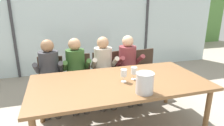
# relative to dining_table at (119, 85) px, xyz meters

# --- Properties ---
(ground) EXTENTS (14.00, 14.00, 0.00)m
(ground) POSITION_rel_dining_table_xyz_m (0.00, 1.00, -0.69)
(ground) COLOR #9E9384
(window_glass_panel) EXTENTS (7.56, 0.03, 2.60)m
(window_glass_panel) POSITION_rel_dining_table_xyz_m (0.00, 2.68, 0.61)
(window_glass_panel) COLOR silver
(window_glass_panel) RESTS_ON ground
(window_mullion_left) EXTENTS (0.06, 0.06, 2.60)m
(window_mullion_left) POSITION_rel_dining_table_xyz_m (-1.70, 2.66, 0.61)
(window_mullion_left) COLOR #38383D
(window_mullion_left) RESTS_ON ground
(window_mullion_right) EXTENTS (0.06, 0.06, 2.60)m
(window_mullion_right) POSITION_rel_dining_table_xyz_m (1.70, 2.66, 0.61)
(window_mullion_right) COLOR #38383D
(window_mullion_right) RESTS_ON ground
(hillside_vineyard) EXTENTS (13.56, 2.40, 1.97)m
(hillside_vineyard) POSITION_rel_dining_table_xyz_m (0.00, 6.26, 0.30)
(hillside_vineyard) COLOR #568942
(hillside_vineyard) RESTS_ON ground
(dining_table) EXTENTS (2.36, 1.18, 0.75)m
(dining_table) POSITION_rel_dining_table_xyz_m (0.00, 0.00, 0.00)
(dining_table) COLOR brown
(dining_table) RESTS_ON ground
(chair_near_curtain) EXTENTS (0.50, 0.50, 0.88)m
(chair_near_curtain) POSITION_rel_dining_table_xyz_m (-0.92, 0.97, -0.17)
(chair_near_curtain) COLOR #332319
(chair_near_curtain) RESTS_ON ground
(chair_left_of_center) EXTENTS (0.47, 0.47, 0.88)m
(chair_left_of_center) POSITION_rel_dining_table_xyz_m (-0.42, 1.00, -0.17)
(chair_left_of_center) COLOR #332319
(chair_left_of_center) RESTS_ON ground
(chair_center) EXTENTS (0.48, 0.48, 0.88)m
(chair_center) POSITION_rel_dining_table_xyz_m (0.05, 0.99, -0.17)
(chair_center) COLOR #332319
(chair_center) RESTS_ON ground
(chair_right_of_center) EXTENTS (0.46, 0.46, 0.88)m
(chair_right_of_center) POSITION_rel_dining_table_xyz_m (0.46, 1.00, -0.17)
(chair_right_of_center) COLOR #332319
(chair_right_of_center) RESTS_ON ground
(chair_near_window_right) EXTENTS (0.50, 0.50, 0.88)m
(chair_near_window_right) POSITION_rel_dining_table_xyz_m (0.91, 0.99, -0.17)
(chair_near_window_right) COLOR #332319
(chair_near_window_right) RESTS_ON ground
(person_charcoal_jacket) EXTENTS (0.47, 0.62, 1.20)m
(person_charcoal_jacket) POSITION_rel_dining_table_xyz_m (-0.92, 0.86, 0.00)
(person_charcoal_jacket) COLOR #38383D
(person_charcoal_jacket) RESTS_ON ground
(person_olive_shirt) EXTENTS (0.47, 0.61, 1.20)m
(person_olive_shirt) POSITION_rel_dining_table_xyz_m (-0.48, 0.86, 0.00)
(person_olive_shirt) COLOR #2D5123
(person_olive_shirt) RESTS_ON ground
(person_beige_jumper) EXTENTS (0.47, 0.62, 1.20)m
(person_beige_jumper) POSITION_rel_dining_table_xyz_m (0.00, 0.86, 0.00)
(person_beige_jumper) COLOR #B7AD9E
(person_beige_jumper) RESTS_ON ground
(person_maroon_top) EXTENTS (0.47, 0.62, 1.20)m
(person_maroon_top) POSITION_rel_dining_table_xyz_m (0.48, 0.86, 0.00)
(person_maroon_top) COLOR brown
(person_maroon_top) RESTS_ON ground
(ice_bucket_primary) EXTENTS (0.22, 0.22, 0.25)m
(ice_bucket_primary) POSITION_rel_dining_table_xyz_m (0.16, -0.43, 0.19)
(ice_bucket_primary) COLOR #B7B7BC
(ice_bucket_primary) RESTS_ON dining_table
(wine_glass_by_left_taster) EXTENTS (0.08, 0.08, 0.17)m
(wine_glass_by_left_taster) POSITION_rel_dining_table_xyz_m (0.05, -0.04, 0.18)
(wine_glass_by_left_taster) COLOR silver
(wine_glass_by_left_taster) RESTS_ON dining_table
(wine_glass_near_bucket) EXTENTS (0.08, 0.08, 0.17)m
(wine_glass_near_bucket) POSITION_rel_dining_table_xyz_m (0.21, -0.00, 0.18)
(wine_glass_near_bucket) COLOR silver
(wine_glass_near_bucket) RESTS_ON dining_table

